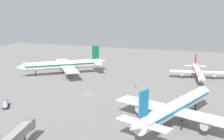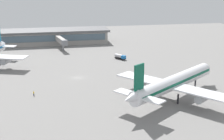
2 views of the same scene
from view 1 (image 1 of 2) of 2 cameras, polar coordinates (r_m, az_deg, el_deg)
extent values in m
plane|color=gray|center=(141.87, -4.28, -4.48)|extent=(288.00, 288.00, 0.00)
cylinder|color=white|center=(173.58, 15.70, -0.31)|extent=(9.23, 32.30, 3.54)
cone|color=white|center=(157.01, 16.39, -1.69)|extent=(3.94, 4.08, 3.36)
cone|color=white|center=(190.15, 15.13, 0.98)|extent=(3.58, 4.86, 2.83)
cube|color=red|center=(173.53, 15.70, -0.23)|extent=(9.07, 31.04, 0.64)
cube|color=white|center=(175.22, 15.63, -0.31)|extent=(31.00, 10.52, 0.32)
cylinder|color=#A5A8AD|center=(176.72, 18.36, -0.80)|extent=(2.66, 4.46, 1.95)
cylinder|color=#A5A8AD|center=(174.67, 12.82, -0.61)|extent=(2.66, 4.46, 1.95)
cube|color=white|center=(187.58, 15.21, 0.76)|extent=(12.55, 5.02, 0.25)
cube|color=red|center=(186.80, 15.29, 2.04)|extent=(0.93, 3.11, 5.66)
cylinder|color=black|center=(163.40, 16.07, -2.21)|extent=(0.42, 0.42, 2.48)
cylinder|color=black|center=(177.10, 16.46, -1.11)|extent=(0.42, 0.42, 2.48)
cylinder|color=black|center=(176.43, 14.63, -1.05)|extent=(0.42, 0.42, 2.48)
cylinder|color=white|center=(179.90, -9.18, 0.95)|extent=(38.28, 30.35, 4.86)
cone|color=white|center=(178.14, -16.69, 0.47)|extent=(6.66, 6.61, 4.62)
cone|color=white|center=(184.52, -1.94, 1.63)|extent=(7.19, 6.75, 3.89)
cube|color=#0C593F|center=(179.82, -9.18, 1.07)|extent=(36.93, 29.37, 0.87)
cube|color=white|center=(180.31, -8.48, 0.85)|extent=(30.80, 37.84, 0.44)
cylinder|color=#A5A8AD|center=(169.34, -7.82, -0.48)|extent=(6.20, 5.58, 2.67)
cylinder|color=#A5A8AD|center=(192.04, -9.03, 1.02)|extent=(6.20, 5.58, 2.67)
cube|color=white|center=(183.63, -3.04, 1.49)|extent=(13.23, 15.81, 0.35)
cube|color=#0C593F|center=(182.61, -3.06, 3.28)|extent=(3.71, 2.96, 7.78)
cylinder|color=black|center=(179.27, -14.02, -0.66)|extent=(0.58, 0.58, 3.40)
cylinder|color=black|center=(177.54, -7.82, -0.52)|extent=(0.58, 0.58, 3.40)
cylinder|color=black|center=(185.03, -8.23, 0.00)|extent=(0.58, 0.58, 3.40)
cylinder|color=white|center=(108.62, 11.89, -6.74)|extent=(20.38, 45.01, 5.06)
cone|color=white|center=(130.02, 16.89, -3.80)|extent=(6.24, 6.39, 4.81)
cone|color=white|center=(88.54, 4.45, -10.50)|extent=(5.96, 7.33, 4.05)
cube|color=#1972B2|center=(108.49, 11.90, -6.55)|extent=(19.85, 43.32, 0.91)
cube|color=white|center=(106.85, 11.31, -7.33)|extent=(43.63, 21.76, 0.46)
cylinder|color=#A5A8AD|center=(113.23, 5.76, -6.94)|extent=(4.65, 6.57, 2.78)
cylinder|color=#A5A8AD|center=(102.81, 17.38, -9.54)|extent=(4.65, 6.57, 2.78)
cube|color=white|center=(91.58, 5.83, -9.90)|extent=(17.85, 9.81, 0.36)
cube|color=#1972B2|center=(89.44, 5.92, -6.30)|extent=(2.01, 4.34, 8.10)
cylinder|color=black|center=(123.85, 15.26, -6.60)|extent=(0.61, 0.61, 3.54)
cylinder|color=black|center=(108.84, 8.97, -9.00)|extent=(0.61, 0.61, 3.54)
cylinder|color=black|center=(105.36, 12.83, -9.91)|extent=(0.61, 0.61, 3.54)
cube|color=black|center=(131.21, -19.18, -6.34)|extent=(5.16, 6.25, 0.30)
cube|color=#1966B2|center=(133.05, -19.16, -5.65)|extent=(2.59, 2.56, 1.60)
cube|color=#3F596B|center=(133.73, -19.15, -5.42)|extent=(1.35, 0.98, 0.90)
cylinder|color=#B7B7BC|center=(130.03, -19.23, -6.03)|extent=(4.05, 4.72, 1.80)
cylinder|color=black|center=(133.42, -19.53, -6.13)|extent=(0.70, 0.83, 0.80)
cylinder|color=black|center=(133.28, -18.71, -6.09)|extent=(0.70, 0.83, 0.80)
cylinder|color=black|center=(129.24, -19.65, -6.74)|extent=(0.70, 0.83, 0.80)
cylinder|color=black|center=(129.10, -18.81, -6.69)|extent=(0.70, 0.83, 0.80)
cube|color=black|center=(203.44, -14.46, 0.53)|extent=(4.36, 4.54, 0.30)
cube|color=#BF4C19|center=(202.03, -14.42, 0.67)|extent=(2.62, 2.61, 1.20)
cube|color=#3F596B|center=(201.20, -14.38, 0.69)|extent=(1.24, 1.13, 0.67)
cube|color=#BF4C19|center=(204.23, -14.50, 0.71)|extent=(3.15, 3.20, 0.60)
cylinder|color=black|center=(202.11, -14.13, 0.43)|extent=(0.76, 0.80, 0.80)
cylinder|color=black|center=(201.85, -14.66, 0.39)|extent=(0.76, 0.80, 0.80)
cylinder|color=black|center=(205.10, -14.26, 0.60)|extent=(0.76, 0.80, 0.80)
cylinder|color=black|center=(204.84, -14.78, 0.55)|extent=(0.76, 0.80, 0.80)
cylinder|color=#1E2338|center=(152.95, 4.42, -3.06)|extent=(0.37, 0.37, 0.85)
cylinder|color=yellow|center=(152.76, 4.42, -2.80)|extent=(0.44, 0.44, 0.60)
sphere|color=tan|center=(152.65, 4.43, -2.65)|extent=(0.22, 0.22, 0.22)
cylinder|color=yellow|center=(152.97, 4.46, -2.78)|extent=(0.10, 0.10, 0.54)
cylinder|color=yellow|center=(152.55, 4.39, -2.82)|extent=(0.10, 0.10, 0.54)
cube|color=#9E9993|center=(89.95, -17.66, -11.84)|extent=(5.61, 17.06, 2.80)
cylinder|color=slate|center=(96.11, -15.94, -12.26)|extent=(0.90, 0.90, 3.80)
cube|color=slate|center=(97.75, -15.19, -9.68)|extent=(3.50, 2.92, 3.08)
camera|label=2|loc=(259.10, 10.06, 12.09)|focal=53.16mm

